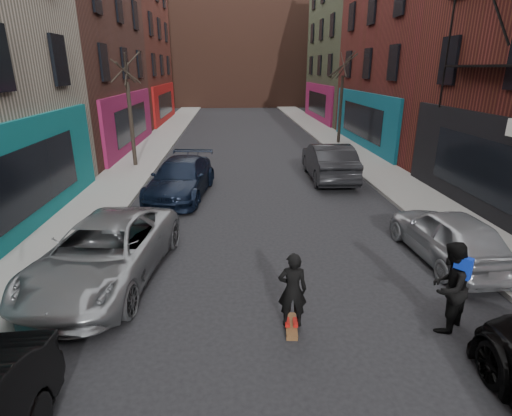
{
  "coord_description": "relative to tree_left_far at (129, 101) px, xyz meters",
  "views": [
    {
      "loc": [
        -1.15,
        -2.92,
        4.93
      ],
      "look_at": [
        -0.56,
        6.54,
        1.6
      ],
      "focal_mm": 28.0,
      "sensor_mm": 36.0,
      "label": 1
    }
  ],
  "objects": [
    {
      "name": "parked_right_end",
      "position": [
        9.56,
        -2.96,
        -2.54
      ],
      "size": [
        1.92,
        5.16,
        1.69
      ],
      "primitive_type": "imported",
      "rotation": [
        0.0,
        0.0,
        3.12
      ],
      "color": "black",
      "rests_on": "ground"
    },
    {
      "name": "tree_left_far",
      "position": [
        0.0,
        0.0,
        0.0
      ],
      "size": [
        2.0,
        2.0,
        6.5
      ],
      "primitive_type": null,
      "color": "black",
      "rests_on": "sidewalk_left"
    },
    {
      "name": "parked_left_end",
      "position": [
        3.0,
        -5.22,
        -2.63
      ],
      "size": [
        2.76,
        5.37,
        1.49
      ],
      "primitive_type": "imported",
      "rotation": [
        0.0,
        0.0,
        -0.13
      ],
      "color": "black",
      "rests_on": "ground"
    },
    {
      "name": "skateboard",
      "position": [
        6.18,
        -14.23,
        -3.33
      ],
      "size": [
        0.3,
        0.82,
        0.1
      ],
      "primitive_type": "cube",
      "rotation": [
        0.0,
        0.0,
        -0.1
      ],
      "color": "brown",
      "rests_on": "ground"
    },
    {
      "name": "sidewalk_left",
      "position": [
        -0.05,
        12.0,
        -3.31
      ],
      "size": [
        2.5,
        84.0,
        0.13
      ],
      "primitive_type": "cube",
      "color": "gray",
      "rests_on": "ground"
    },
    {
      "name": "parked_left_far",
      "position": [
        1.96,
        -12.0,
        -2.64
      ],
      "size": [
        3.16,
        5.64,
        1.49
      ],
      "primitive_type": "imported",
      "rotation": [
        0.0,
        0.0,
        -0.13
      ],
      "color": "gray",
      "rests_on": "ground"
    },
    {
      "name": "parked_right_far",
      "position": [
        10.8,
        -11.47,
        -2.66
      ],
      "size": [
        1.89,
        4.29,
        1.44
      ],
      "primitive_type": "imported",
      "rotation": [
        0.0,
        0.0,
        3.19
      ],
      "color": "#9CA0A5",
      "rests_on": "ground"
    },
    {
      "name": "tree_right_far",
      "position": [
        12.4,
        6.0,
        0.15
      ],
      "size": [
        2.0,
        2.0,
        6.8
      ],
      "primitive_type": null,
      "color": "black",
      "rests_on": "sidewalk_right"
    },
    {
      "name": "building_far",
      "position": [
        6.2,
        38.0,
        3.62
      ],
      "size": [
        40.0,
        10.0,
        14.0
      ],
      "primitive_type": "cube",
      "color": "#47281E",
      "rests_on": "ground"
    },
    {
      "name": "sidewalk_right",
      "position": [
        12.45,
        12.0,
        -3.31
      ],
      "size": [
        2.5,
        84.0,
        0.13
      ],
      "primitive_type": "cube",
      "color": "gray",
      "rests_on": "ground"
    },
    {
      "name": "skateboarder",
      "position": [
        6.18,
        -14.23,
        -2.5
      ],
      "size": [
        0.6,
        0.43,
        1.56
      ],
      "primitive_type": "imported",
      "rotation": [
        0.0,
        0.0,
        3.04
      ],
      "color": "black",
      "rests_on": "skateboard"
    },
    {
      "name": "pedestrian",
      "position": [
        9.2,
        -14.4,
        -2.44
      ],
      "size": [
        1.14,
        1.12,
        1.86
      ],
      "rotation": [
        0.0,
        0.0,
        3.84
      ],
      "color": "black",
      "rests_on": "ground"
    }
  ]
}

